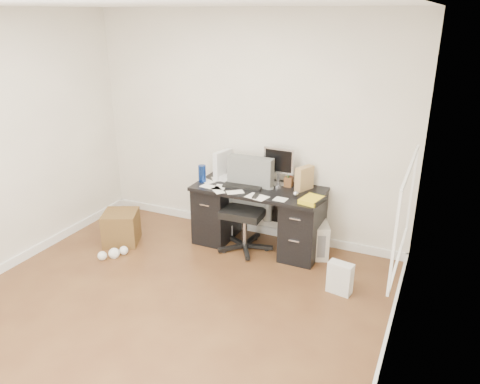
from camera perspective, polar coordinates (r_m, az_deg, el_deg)
The scene contains 18 objects.
ground at distance 4.59m, azimuth -9.60°, elevation -14.40°, with size 4.00×4.00×0.00m, color #4C2B18.
room_shell at distance 3.89m, azimuth -10.45°, elevation 6.03°, with size 4.02×4.02×2.71m.
desk at distance 5.54m, azimuth 2.25°, elevation -2.83°, with size 1.50×0.70×0.75m.
loose_papers at distance 5.44m, azimuth 0.15°, elevation 0.71°, with size 1.10×0.60×0.00m, color white, non-canonical shape.
lcd_monitor at distance 5.41m, azimuth 4.75°, elevation 3.11°, with size 0.37×0.21×0.46m, color #AAAAAE, non-canonical shape.
keyboard at distance 5.40m, azimuth 0.31°, elevation 0.70°, with size 0.45×0.15×0.03m, color black.
computer_mouse at distance 5.16m, azimuth 6.81°, elevation -0.22°, with size 0.07×0.07×0.07m, color #AAAAAE.
travel_mug at distance 5.57m, azimuth -4.64°, elevation 2.26°, with size 0.09×0.09×0.20m, color navy.
white_binder at distance 5.67m, azimuth -2.11°, elevation 3.38°, with size 0.14×0.29×0.34m, color silver.
magazine_file at distance 5.35m, azimuth 7.85°, elevation 1.67°, with size 0.12×0.23×0.27m, color #A78850.
pen_cup at distance 5.42m, azimuth 5.98°, elevation 2.06°, with size 0.11×0.11×0.27m, color #532B17, non-canonical shape.
yellow_book at distance 5.04m, azimuth 8.78°, elevation -0.98°, with size 0.21×0.26×0.05m, color yellow.
paper_remote at distance 5.12m, azimuth 2.09°, elevation -0.51°, with size 0.24×0.19×0.02m, color white, non-canonical shape.
office_chair at distance 5.41m, azimuth 0.59°, elevation -1.76°, with size 0.62×0.62×1.09m, color #535653, non-canonical shape.
pc_tower at distance 5.50m, azimuth 9.60°, elevation -5.57°, with size 0.18×0.41×0.41m, color beige.
shopping_bag at distance 4.85m, azimuth 12.10°, elevation -10.21°, with size 0.24×0.17×0.33m, color silver.
wicker_basket at distance 5.88m, azimuth -14.28°, elevation -4.22°, with size 0.40×0.40×0.40m, color #452E14.
desk_printer at distance 5.91m, azimuth -2.40°, elevation -4.48°, with size 0.32×0.26×0.19m, color #5F5E63.
Camera 1 is at (2.21, -3.04, 2.65)m, focal length 35.00 mm.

